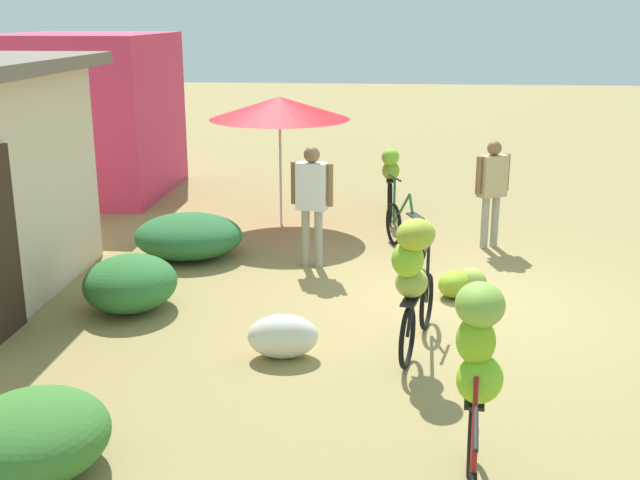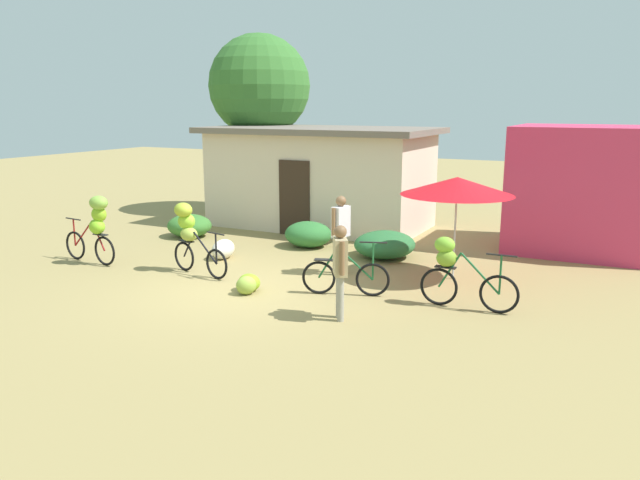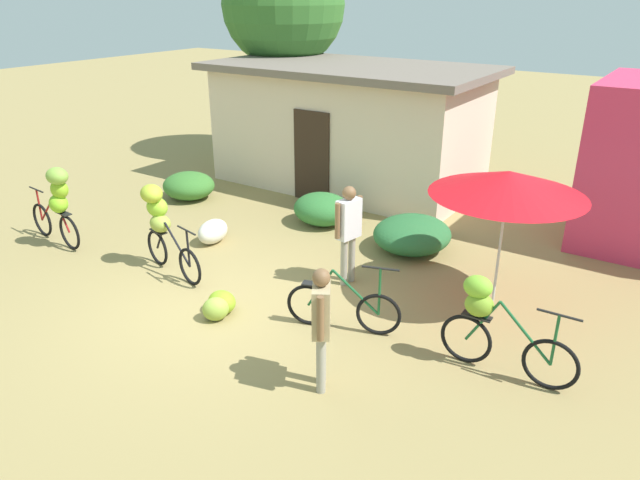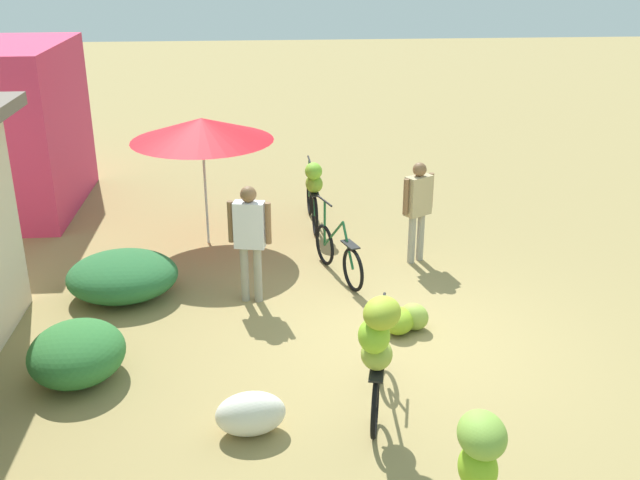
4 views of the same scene
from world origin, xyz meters
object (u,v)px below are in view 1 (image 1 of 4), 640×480
(banana_pile_on_ground, at_px, (462,283))
(bicycle_leftmost, at_px, (477,375))
(bicycle_center_loaded, at_px, (405,230))
(bicycle_by_shop, at_px, (390,178))
(person_bystander, at_px, (312,194))
(bicycle_near_pile, at_px, (413,273))
(shop_pink, at_px, (89,115))
(market_umbrella, at_px, (280,108))
(person_vendor, at_px, (492,183))
(produce_sack, at_px, (283,336))

(banana_pile_on_ground, bearing_deg, bicycle_leftmost, 176.27)
(bicycle_center_loaded, bearing_deg, bicycle_leftmost, -176.02)
(bicycle_leftmost, xyz_separation_m, banana_pile_on_ground, (4.08, -0.27, -0.74))
(bicycle_by_shop, height_order, person_bystander, person_bystander)
(bicycle_near_pile, relative_size, person_bystander, 0.99)
(shop_pink, height_order, bicycle_leftmost, shop_pink)
(market_umbrella, xyz_separation_m, bicycle_leftmost, (-7.25, -2.37, -0.97))
(market_umbrella, distance_m, person_bystander, 2.44)
(bicycle_leftmost, relative_size, person_bystander, 1.01)
(bicycle_leftmost, relative_size, banana_pile_on_ground, 2.27)
(bicycle_leftmost, bearing_deg, banana_pile_on_ground, -3.73)
(shop_pink, xyz_separation_m, person_vendor, (-3.03, -7.06, -0.52))
(bicycle_leftmost, bearing_deg, person_bystander, 17.94)
(bicycle_by_shop, distance_m, person_vendor, 2.11)
(bicycle_near_pile, height_order, banana_pile_on_ground, bicycle_near_pile)
(market_umbrella, relative_size, person_bystander, 1.35)
(bicycle_center_loaded, height_order, person_bystander, person_bystander)
(bicycle_by_shop, xyz_separation_m, person_vendor, (-1.51, -1.46, 0.26))
(produce_sack, distance_m, person_bystander, 3.04)
(market_umbrella, distance_m, bicycle_center_loaded, 2.89)
(produce_sack, height_order, person_bystander, person_bystander)
(market_umbrella, height_order, person_bystander, market_umbrella)
(market_umbrella, relative_size, bicycle_center_loaded, 1.43)
(person_vendor, bearing_deg, bicycle_leftmost, 172.39)
(bicycle_center_loaded, relative_size, person_bystander, 0.95)
(shop_pink, relative_size, produce_sack, 4.57)
(shop_pink, xyz_separation_m, produce_sack, (-7.12, -4.58, -1.25))
(shop_pink, distance_m, bicycle_leftmost, 11.19)
(bicycle_leftmost, height_order, bicycle_near_pile, bicycle_leftmost)
(person_vendor, distance_m, person_bystander, 2.74)
(bicycle_center_loaded, xyz_separation_m, person_vendor, (0.46, -1.24, 0.60))
(market_umbrella, bearing_deg, bicycle_near_pile, -158.32)
(shop_pink, relative_size, person_vendor, 2.05)
(bicycle_near_pile, xyz_separation_m, bicycle_by_shop, (5.50, 0.25, -0.20))
(bicycle_near_pile, bearing_deg, person_vendor, -16.91)
(shop_pink, relative_size, bicycle_near_pile, 1.98)
(bicycle_by_shop, bearing_deg, person_vendor, -135.95)
(banana_pile_on_ground, distance_m, person_bystander, 2.32)
(banana_pile_on_ground, bearing_deg, bicycle_center_loaded, 21.51)
(market_umbrella, bearing_deg, shop_pink, 62.34)
(bicycle_leftmost, distance_m, person_bystander, 5.35)
(bicycle_near_pile, bearing_deg, produce_sack, 94.11)
(market_umbrella, xyz_separation_m, person_vendor, (-1.01, -3.20, -0.92))
(bicycle_near_pile, distance_m, produce_sack, 1.44)
(shop_pink, height_order, banana_pile_on_ground, shop_pink)
(banana_pile_on_ground, relative_size, person_bystander, 0.44)
(banana_pile_on_ground, bearing_deg, person_vendor, -14.75)
(bicycle_leftmost, xyz_separation_m, bicycle_by_shop, (7.75, 0.62, -0.22))
(bicycle_near_pile, distance_m, bicycle_by_shop, 5.51)
(bicycle_by_shop, relative_size, produce_sack, 2.41)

